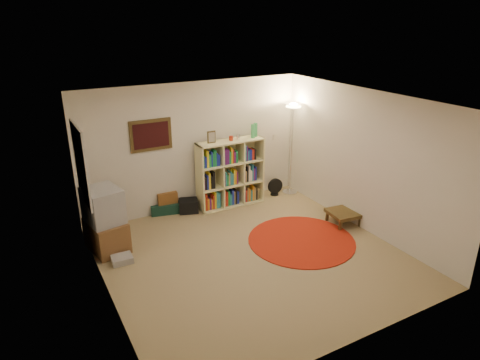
% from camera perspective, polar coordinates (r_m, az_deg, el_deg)
% --- Properties ---
extents(room, '(4.54, 4.54, 2.54)m').
position_cam_1_polar(room, '(6.45, 1.16, -0.46)').
color(room, '#937E56').
rests_on(room, ground).
extents(bookshelf, '(1.36, 0.40, 1.63)m').
position_cam_1_polar(bookshelf, '(8.54, -1.42, 0.75)').
color(bookshelf, '#FFF6AA').
rests_on(bookshelf, ground).
extents(floor_lamp, '(0.49, 0.49, 1.97)m').
position_cam_1_polar(floor_lamp, '(8.92, 7.07, 8.03)').
color(floor_lamp, white).
rests_on(floor_lamp, ground).
extents(floor_fan, '(0.33, 0.18, 0.38)m').
position_cam_1_polar(floor_fan, '(9.20, 4.70, -0.92)').
color(floor_fan, black).
rests_on(floor_fan, ground).
extents(tv_stand, '(0.64, 0.82, 1.08)m').
position_cam_1_polar(tv_stand, '(7.29, -17.54, -5.22)').
color(tv_stand, brown).
rests_on(tv_stand, ground).
extents(dvd_box, '(0.33, 0.28, 0.11)m').
position_cam_1_polar(dvd_box, '(7.07, -15.45, -10.14)').
color(dvd_box, '#99999D').
rests_on(dvd_box, ground).
extents(suitcase, '(0.69, 0.53, 0.20)m').
position_cam_1_polar(suitcase, '(8.58, -9.80, -3.52)').
color(suitcase, '#123328').
rests_on(suitcase, ground).
extents(wicker_basket, '(0.41, 0.31, 0.22)m').
position_cam_1_polar(wicker_basket, '(8.49, -9.78, -2.23)').
color(wicker_basket, brown).
rests_on(wicker_basket, suitcase).
extents(duffel_bag, '(0.44, 0.40, 0.25)m').
position_cam_1_polar(duffel_bag, '(8.49, -6.88, -3.42)').
color(duffel_bag, black).
rests_on(duffel_bag, ground).
extents(paper_towel, '(0.15, 0.15, 0.26)m').
position_cam_1_polar(paper_towel, '(8.68, -5.58, -2.79)').
color(paper_towel, white).
rests_on(paper_towel, ground).
extents(red_rug, '(1.84, 1.84, 0.02)m').
position_cam_1_polar(red_rug, '(7.52, 8.18, -7.95)').
color(red_rug, '#971A0B').
rests_on(red_rug, ground).
extents(side_table, '(0.60, 0.60, 0.25)m').
position_cam_1_polar(side_table, '(8.16, 13.68, -4.35)').
color(side_table, '#3E2F15').
rests_on(side_table, ground).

